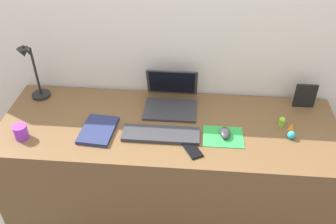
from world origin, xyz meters
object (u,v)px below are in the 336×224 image
Objects in this scene: desk_lamp at (33,74)px; toy_figurine_orange at (291,127)px; keyboard at (161,134)px; mouse at (225,133)px; toy_figurine_cyan at (291,135)px; toy_figurine_lime at (282,121)px; notebook_pad at (98,130)px; picture_frame at (305,96)px; coffee_mug at (21,132)px; cell_phone at (192,150)px; laptop at (170,97)px.

desk_lamp is 10.64× the size of toy_figurine_orange.
keyboard is 0.34m from mouse.
desk_lamp is at bearing 160.21° from keyboard.
toy_figurine_lime is (-0.03, 0.10, 0.01)m from toy_figurine_cyan.
keyboard and notebook_pad have the same top height.
picture_frame is at bearing 22.57° from keyboard.
toy_figurine_lime is (0.31, 0.11, 0.01)m from mouse.
desk_lamp is at bearing 95.93° from coffee_mug.
picture_frame is 3.38× the size of toy_figurine_cyan.
picture_frame reaches higher than toy_figurine_orange.
cell_phone is 0.52m from notebook_pad.
desk_lamp is 8.49× the size of toy_figurine_cyan.
picture_frame reaches higher than keyboard.
keyboard is 11.57× the size of toy_figurine_orange.
laptop is 8.47× the size of toy_figurine_orange.
toy_figurine_lime is at bearing -128.73° from picture_frame.
laptop reaches higher than toy_figurine_cyan.
toy_figurine_orange is at bearing 10.41° from notebook_pad.
laptop reaches higher than cell_phone.
mouse is at bearing 8.37° from cell_phone.
toy_figurine_cyan reaches higher than notebook_pad.
desk_lamp reaches higher than coffee_mug.
toy_figurine_lime is (0.62, -0.14, -0.02)m from laptop.
toy_figurine_cyan is at bearing 4.61° from coffee_mug.
cell_phone is at bearing -142.99° from mouse.
picture_frame is (1.57, 0.06, -0.10)m from desk_lamp.
notebook_pad is 0.40m from coffee_mug.
picture_frame is 0.25m from toy_figurine_lime.
laptop is 0.84m from coffee_mug.
laptop is 0.78m from picture_frame.
notebook_pad is (-0.37, -0.28, -0.04)m from laptop.
mouse is at bearing -12.62° from desk_lamp.
toy_figurine_orange is at bearing -30.39° from toy_figurine_lime.
desk_lamp reaches higher than laptop.
toy_figurine_cyan is 0.08m from toy_figurine_orange.
desk_lamp is at bearing -179.29° from laptop.
coffee_mug is at bearing -165.00° from picture_frame.
mouse is at bearing 4.75° from keyboard.
toy_figurine_orange is at bearing -14.32° from laptop.
toy_figurine_lime is at bearing -12.92° from laptop.
keyboard is 2.73× the size of picture_frame.
keyboard is 0.83m from desk_lamp.
mouse is at bearing -166.64° from toy_figurine_orange.
toy_figurine_cyan is at bearing -112.13° from picture_frame.
desk_lamp reaches higher than mouse.
coffee_mug is 1.37× the size of toy_figurine_lime.
toy_figurine_orange reaches higher than cell_phone.
picture_frame reaches higher than toy_figurine_cyan.
laptop is at bearing 167.08° from toy_figurine_lime.
mouse is 1.14m from desk_lamp.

